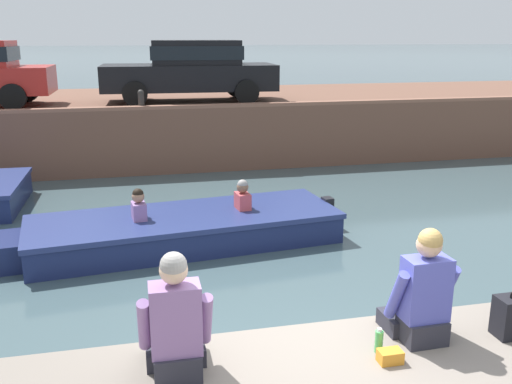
{
  "coord_description": "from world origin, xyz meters",
  "views": [
    {
      "loc": [
        -1.56,
        -4.22,
        3.19
      ],
      "look_at": [
        0.13,
        3.2,
        1.11
      ],
      "focal_mm": 40.0,
      "sensor_mm": 36.0,
      "label": 1
    }
  ],
  "objects": [
    {
      "name": "car_left_inner_black",
      "position": [
        0.15,
        10.7,
        2.4
      ],
      "size": [
        4.46,
        2.14,
        1.54
      ],
      "color": "black",
      "rests_on": "far_quay_wall"
    },
    {
      "name": "person_seated_right",
      "position": [
        0.67,
        -0.44,
        1.18
      ],
      "size": [
        0.54,
        0.53,
        0.96
      ],
      "color": "#282833",
      "rests_on": "near_quay"
    },
    {
      "name": "snack_bag",
      "position": [
        0.28,
        -0.72,
        0.86
      ],
      "size": [
        0.18,
        0.12,
        0.1
      ],
      "primitive_type": "cube",
      "color": "orange",
      "rests_on": "near_quay"
    },
    {
      "name": "person_seated_left",
      "position": [
        -1.3,
        -0.5,
        1.18
      ],
      "size": [
        0.53,
        0.53,
        0.96
      ],
      "color": "#282833",
      "rests_on": "near_quay"
    },
    {
      "name": "backpack_on_ledge",
      "position": [
        1.43,
        -0.56,
        0.97
      ],
      "size": [
        0.28,
        0.24,
        0.41
      ],
      "color": "black",
      "rests_on": "near_quay"
    },
    {
      "name": "motorboat_passing",
      "position": [
        -0.96,
        4.32,
        0.25
      ],
      "size": [
        5.9,
        2.17,
        0.97
      ],
      "color": "navy",
      "rests_on": "ground"
    },
    {
      "name": "far_wall_coping",
      "position": [
        0.0,
        9.25,
        1.59
      ],
      "size": [
        60.0,
        0.24,
        0.08
      ],
      "primitive_type": "cube",
      "color": "brown",
      "rests_on": "far_quay_wall"
    },
    {
      "name": "bottle_drink",
      "position": [
        0.26,
        -0.56,
        0.9
      ],
      "size": [
        0.06,
        0.06,
        0.2
      ],
      "color": "#4CB259",
      "rests_on": "near_quay"
    },
    {
      "name": "mooring_bollard_mid",
      "position": [
        -1.2,
        9.38,
        1.79
      ],
      "size": [
        0.15,
        0.15,
        0.44
      ],
      "color": "#2D2B28",
      "rests_on": "far_quay_wall"
    },
    {
      "name": "ground_plane",
      "position": [
        0.0,
        4.57,
        0.0
      ],
      "size": [
        400.0,
        400.0,
        0.0
      ],
      "primitive_type": "plane",
      "color": "#3D5156"
    },
    {
      "name": "far_quay_wall",
      "position": [
        0.0,
        12.13,
        0.78
      ],
      "size": [
        60.0,
        6.0,
        1.55
      ],
      "primitive_type": "cube",
      "color": "brown",
      "rests_on": "ground"
    }
  ]
}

